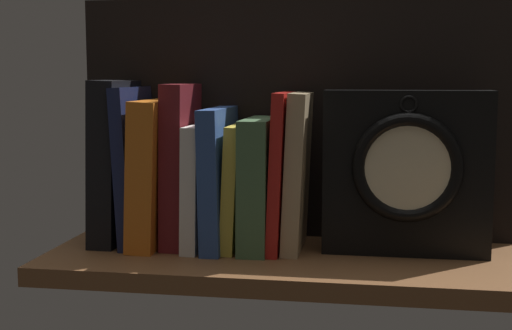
{
  "coord_description": "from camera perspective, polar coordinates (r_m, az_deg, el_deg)",
  "views": [
    {
      "loc": [
        12.06,
        -94.9,
        24.36
      ],
      "look_at": [
        -4.56,
        3.5,
        11.8
      ],
      "focal_mm": 50.15,
      "sensor_mm": 36.0,
      "label": 1
    }
  ],
  "objects": [
    {
      "name": "book_navy_bierce",
      "position": [
        1.05,
        -9.62,
        -0.04
      ],
      "size": [
        2.91,
        13.62,
        22.75
      ],
      "primitive_type": "cube",
      "rotation": [
        0.0,
        -0.05,
        0.0
      ],
      "color": "#192147",
      "rests_on": "ground_plane"
    },
    {
      "name": "ground_plane",
      "position": [
        0.99,
        2.29,
        -7.82
      ],
      "size": [
        65.36,
        25.32,
        2.5
      ],
      "primitive_type": "cube",
      "color": "brown"
    },
    {
      "name": "book_green_romantic",
      "position": [
        1.01,
        0.27,
        -1.48
      ],
      "size": [
        4.06,
        14.75,
        18.39
      ],
      "primitive_type": "cube",
      "rotation": [
        0.0,
        0.01,
        0.0
      ],
      "color": "#476B44",
      "rests_on": "ground_plane"
    },
    {
      "name": "book_blue_modern",
      "position": [
        1.02,
        -2.94,
        -1.01
      ],
      "size": [
        3.06,
        15.76,
        19.82
      ],
      "primitive_type": "cube",
      "rotation": [
        0.0,
        -0.02,
        0.0
      ],
      "color": "#2D4C8E",
      "rests_on": "ground_plane"
    },
    {
      "name": "framed_clock",
      "position": [
        0.99,
        11.89,
        -0.53
      ],
      "size": [
        22.37,
        7.28,
        22.37
      ],
      "color": "black",
      "rests_on": "ground_plane"
    },
    {
      "name": "book_yellow_seinlanguage",
      "position": [
        1.01,
        -1.51,
        -1.68
      ],
      "size": [
        2.69,
        13.15,
        17.55
      ],
      "primitive_type": "cube",
      "rotation": [
        0.0,
        0.05,
        0.0
      ],
      "color": "gold",
      "rests_on": "ground_plane"
    },
    {
      "name": "book_tan_shortstories",
      "position": [
        1.0,
        3.32,
        -0.54
      ],
      "size": [
        3.31,
        12.22,
        22.04
      ],
      "primitive_type": "cube",
      "rotation": [
        0.0,
        0.04,
        0.0
      ],
      "color": "tan",
      "rests_on": "ground_plane"
    },
    {
      "name": "book_black_skeptic",
      "position": [
        1.06,
        -11.22,
        0.24
      ],
      "size": [
        4.47,
        12.4,
        23.74
      ],
      "primitive_type": "cube",
      "rotation": [
        0.0,
        0.03,
        0.0
      ],
      "color": "black",
      "rests_on": "ground_plane"
    },
    {
      "name": "back_panel",
      "position": [
        1.08,
        3.16,
        3.73
      ],
      "size": [
        65.36,
        1.2,
        35.82
      ],
      "primitive_type": "cube",
      "color": "black",
      "rests_on": "ground_plane"
    },
    {
      "name": "book_red_requiem",
      "position": [
        1.0,
        2.0,
        -0.49
      ],
      "size": [
        2.48,
        13.69,
        22.07
      ],
      "primitive_type": "cube",
      "rotation": [
        0.0,
        0.04,
        0.0
      ],
      "color": "red",
      "rests_on": "ground_plane"
    },
    {
      "name": "book_white_catcher",
      "position": [
        1.03,
        -4.43,
        -1.62
      ],
      "size": [
        2.56,
        14.76,
        17.47
      ],
      "primitive_type": "cube",
      "rotation": [
        0.0,
        0.02,
        0.0
      ],
      "color": "silver",
      "rests_on": "ground_plane"
    },
    {
      "name": "book_orange_pandolfini",
      "position": [
        1.04,
        -7.98,
        -0.59
      ],
      "size": [
        4.66,
        15.91,
        20.95
      ],
      "primitive_type": "cube",
      "rotation": [
        0.0,
        0.04,
        0.0
      ],
      "color": "orange",
      "rests_on": "ground_plane"
    },
    {
      "name": "book_maroon_dawkins",
      "position": [
        1.03,
        -6.02,
        -0.0
      ],
      "size": [
        3.41,
        12.01,
        23.18
      ],
      "primitive_type": "cube",
      "rotation": [
        0.0,
        0.02,
        0.0
      ],
      "color": "maroon",
      "rests_on": "ground_plane"
    }
  ]
}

